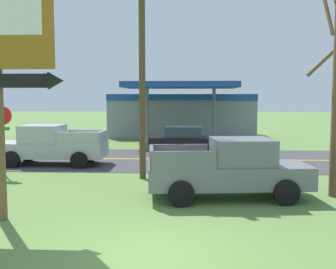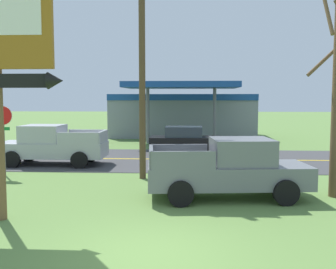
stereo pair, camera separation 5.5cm
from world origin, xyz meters
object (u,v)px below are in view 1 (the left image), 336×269
object	(u,v)px
gas_station	(182,114)
pickup_grey_parked_on_lawn	(230,169)
utility_pole	(142,51)
pickup_silver_on_road	(51,145)
stop_sign	(3,128)
car_black_mid_lane	(185,140)

from	to	relation	value
gas_station	pickup_grey_parked_on_lawn	xyz separation A→B (m)	(1.98, -21.47, -0.98)
utility_pole	pickup_silver_on_road	size ratio (longest dim) A/B	1.86
stop_sign	gas_station	world-z (taller)	gas_station
utility_pole	pickup_silver_on_road	distance (m)	7.14
stop_sign	car_black_mid_lane	xyz separation A→B (m)	(7.56, 6.87, -1.20)
pickup_grey_parked_on_lawn	car_black_mid_lane	size ratio (longest dim) A/B	1.28
gas_station	pickup_silver_on_road	bearing A→B (deg)	-111.83
utility_pole	pickup_silver_on_road	bearing A→B (deg)	147.64
utility_pole	gas_station	xyz separation A→B (m)	(1.25, 18.42, -3.20)
utility_pole	pickup_grey_parked_on_lawn	bearing A→B (deg)	-43.42
utility_pole	car_black_mid_lane	world-z (taller)	utility_pole
pickup_silver_on_road	gas_station	bearing A→B (deg)	68.17
stop_sign	gas_station	xyz separation A→B (m)	(7.14, 18.19, -0.08)
pickup_grey_parked_on_lawn	car_black_mid_lane	bearing A→B (deg)	98.75
pickup_silver_on_road	car_black_mid_lane	bearing A→B (deg)	31.40
gas_station	pickup_silver_on_road	world-z (taller)	gas_station
car_black_mid_lane	utility_pole	bearing A→B (deg)	-103.20
gas_station	car_black_mid_lane	world-z (taller)	gas_station
gas_station	pickup_grey_parked_on_lawn	size ratio (longest dim) A/B	2.23
stop_sign	car_black_mid_lane	bearing A→B (deg)	42.27
car_black_mid_lane	pickup_silver_on_road	bearing A→B (deg)	-148.60
stop_sign	car_black_mid_lane	distance (m)	10.28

